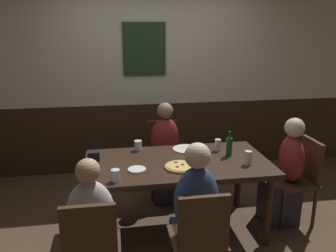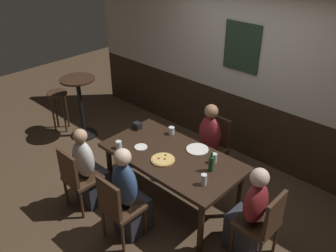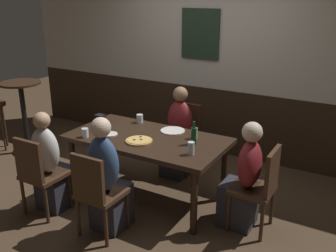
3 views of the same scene
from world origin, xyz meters
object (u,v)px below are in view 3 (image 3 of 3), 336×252
Objects in this scene: beer_glass_half at (85,133)px; tumbler_short at (195,134)px; person_head_east at (243,183)px; plate_white_large at (173,131)px; plate_white_small at (110,134)px; chair_mid_far at (184,134)px; side_bar_table at (24,112)px; chair_left_near at (39,172)px; chair_head_east at (260,185)px; person_mid_near at (107,183)px; beer_glass_tall at (140,119)px; beer_bottle_green at (194,135)px; condiment_caddy at (100,118)px; person_mid_far at (178,139)px; highball_clear at (191,149)px; chair_mid_near at (96,190)px; pizza at (139,141)px; person_left_near at (51,169)px; dining_table at (147,144)px.

beer_glass_half is 0.84× the size of tumbler_short.
person_head_east is 4.00× the size of plate_white_large.
person_head_east is at bearing 5.48° from plate_white_small.
beer_glass_half is (-0.58, -1.22, 0.29)m from chair_mid_far.
tumbler_short is 0.12× the size of side_bar_table.
chair_head_east is at bearing 23.01° from chair_left_near.
chair_left_near is 1.00× the size of chair_head_east.
beer_glass_tall is (-0.34, 1.08, 0.29)m from person_mid_near.
condiment_caddy is (-1.32, 0.08, -0.05)m from beer_bottle_green.
beer_bottle_green reaches higher than chair_left_near.
person_mid_far is 1.42m from person_mid_near.
person_mid_far reaches higher than chair_head_east.
chair_left_near is at bearing -168.14° from person_mid_near.
condiment_caddy is at bearing 176.60° from beer_bottle_green.
person_head_east is (1.12, -0.87, -0.03)m from chair_mid_far.
person_mid_far is 2.32m from side_bar_table.
chair_mid_near is at bearing -132.46° from highball_clear.
plate_white_small is at bearing -174.52° from person_head_east.
chair_mid_near reaches higher than highball_clear.
tumbler_short reaches higher than plate_white_small.
beer_glass_half is 0.53m from condiment_caddy.
plate_white_large is 0.27× the size of side_bar_table.
chair_head_east is at bearing -15.30° from tumbler_short.
beer_glass_tall reaches higher than pizza.
person_left_near is 1.76m from side_bar_table.
chair_mid_far is at bearing 145.87° from chair_head_east.
highball_clear is at bearing -68.96° from beer_bottle_green.
chair_mid_far is 1.56m from chair_head_east.
chair_left_near is 7.28× the size of tumbler_short.
chair_left_near is 1.59m from highball_clear.
person_mid_far is at bearing 45.22° from beer_glass_tall.
person_mid_near is 0.75m from beer_glass_half.
tumbler_short is (0.47, 0.94, 0.29)m from person_mid_near.
person_left_near reaches higher than pizza.
person_head_east is 0.70m from beer_bottle_green.
dining_table is 6.27× the size of plate_white_large.
chair_mid_far is 8.00× the size of condiment_caddy.
beer_glass_tall is at bearing 150.74° from highball_clear.
chair_mid_far is (0.77, 1.75, 0.00)m from chair_left_near.
chair_left_near is at bearing -155.23° from person_head_east.
chair_mid_far is at bearing 120.92° from highball_clear.
condiment_caddy is (-0.02, 1.02, 0.29)m from chair_left_near.
pizza is 2.85× the size of beer_glass_half.
chair_mid_far reaches higher than pizza.
chair_mid_near is at bearing -142.17° from person_head_east.
person_left_near is at bearing -132.25° from plate_white_large.
condiment_caddy is (-2.07, 0.15, 0.29)m from chair_head_east.
person_left_near reaches higher than condiment_caddy.
chair_left_near is 3.06× the size of pizza.
person_mid_far is at bearing 90.00° from person_mid_near.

